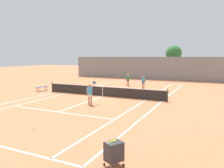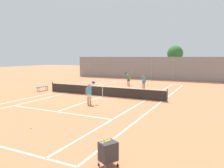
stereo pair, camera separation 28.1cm
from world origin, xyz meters
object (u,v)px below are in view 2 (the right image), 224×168
at_px(tennis_net, 103,91).
at_px(loose_tennis_ball_1, 151,86).
at_px(player_near_side, 89,93).
at_px(player_far_left, 128,79).
at_px(ball_cart, 108,151).
at_px(courtside_bench, 42,87).
at_px(tree_behind_left, 175,54).
at_px(player_far_right, 144,81).
at_px(loose_tennis_ball_0, 31,128).

bearing_deg(tennis_net, loose_tennis_ball_1, 77.18).
height_order(tennis_net, loose_tennis_ball_1, tennis_net).
bearing_deg(tennis_net, player_near_side, -77.28).
relative_size(player_near_side, player_far_left, 1.00).
height_order(ball_cart, player_near_side, player_near_side).
xyz_separation_m(ball_cart, courtside_bench, (-13.81, 11.46, -0.12)).
relative_size(tennis_net, tree_behind_left, 2.16).
bearing_deg(tree_behind_left, player_far_left, -105.69).
bearing_deg(courtside_bench, player_far_left, 49.41).
bearing_deg(courtside_bench, player_far_right, 33.90).
xyz_separation_m(player_far_left, courtside_bench, (-6.80, -7.93, -0.52)).
bearing_deg(tree_behind_left, tennis_net, -98.00).
xyz_separation_m(player_near_side, courtside_bench, (-8.22, 3.68, -0.52)).
bearing_deg(loose_tennis_ball_0, loose_tennis_ball_1, 87.14).
height_order(ball_cart, player_far_left, player_far_left).
height_order(player_far_left, loose_tennis_ball_1, player_far_left).
bearing_deg(tree_behind_left, ball_cart, -83.58).
relative_size(player_far_right, loose_tennis_ball_0, 24.24).
distance_m(loose_tennis_ball_0, tree_behind_left, 30.29).
distance_m(tennis_net, player_near_side, 3.74).
distance_m(ball_cart, loose_tennis_ball_1, 20.86).
bearing_deg(loose_tennis_ball_1, ball_cart, -77.90).
height_order(player_far_right, loose_tennis_ball_1, player_far_right).
distance_m(loose_tennis_ball_1, tree_behind_left, 12.05).
bearing_deg(courtside_bench, ball_cart, -39.67).
relative_size(player_far_right, tree_behind_left, 0.29).
bearing_deg(courtside_bench, loose_tennis_ball_1, 43.41).
height_order(loose_tennis_ball_0, loose_tennis_ball_1, same).
bearing_deg(player_near_side, player_far_right, 83.55).
xyz_separation_m(player_far_left, player_far_right, (2.55, -1.65, -0.02)).
xyz_separation_m(player_far_left, tree_behind_left, (3.45, 12.29, 3.24)).
distance_m(player_far_left, tree_behind_left, 13.17).
bearing_deg(player_near_side, tennis_net, 102.72).
bearing_deg(loose_tennis_ball_1, player_far_right, -92.15).
height_order(ball_cart, loose_tennis_ball_1, ball_cart).
bearing_deg(player_far_right, player_near_side, -96.45).
xyz_separation_m(player_near_side, loose_tennis_ball_1, (1.23, 12.61, -0.89)).
distance_m(player_near_side, player_far_left, 11.69).
xyz_separation_m(player_far_left, loose_tennis_ball_0, (1.71, -17.67, -0.89)).
xyz_separation_m(loose_tennis_ball_0, loose_tennis_ball_1, (0.93, 18.67, 0.00)).
bearing_deg(player_far_right, tennis_net, -107.08).
relative_size(player_near_side, player_far_right, 1.11).
relative_size(player_far_left, player_far_right, 1.11).
relative_size(player_far_right, loose_tennis_ball_1, 24.24).
height_order(tennis_net, courtside_bench, tennis_net).
bearing_deg(loose_tennis_ball_1, tree_behind_left, 85.91).
bearing_deg(player_near_side, player_far_left, 96.98).
bearing_deg(player_near_side, courtside_bench, 155.90).
relative_size(player_near_side, loose_tennis_ball_0, 26.88).
height_order(player_near_side, courtside_bench, player_near_side).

